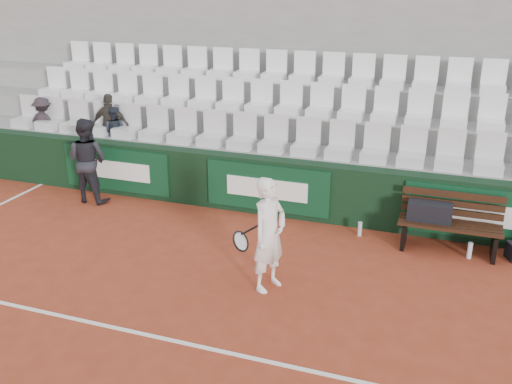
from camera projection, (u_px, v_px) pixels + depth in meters
name	position (u px, v px, depth m)	size (l,w,h in m)	color
ground	(178.00, 342.00, 6.55)	(80.00, 80.00, 0.00)	#9B3A23
court_baseline	(178.00, 342.00, 6.54)	(18.00, 0.06, 0.01)	white
back_barrier	(285.00, 188.00, 9.87)	(18.00, 0.34, 1.00)	black
grandstand_tier_front	(291.00, 176.00, 10.45)	(18.00, 0.95, 1.00)	#969694
grandstand_tier_mid	(305.00, 150.00, 11.20)	(18.00, 0.95, 1.45)	gray
grandstand_tier_back	(317.00, 128.00, 11.96)	(18.00, 0.95, 1.90)	#979794
grandstand_rear_wall	(326.00, 64.00, 12.07)	(18.00, 0.30, 4.40)	gray
seat_row_front	(289.00, 136.00, 10.00)	(11.90, 0.44, 0.63)	silver
seat_row_mid	(304.00, 100.00, 10.68)	(11.90, 0.44, 0.63)	white
seat_row_back	(317.00, 68.00, 11.36)	(11.90, 0.44, 0.63)	white
bench_left	(448.00, 238.00, 8.64)	(1.50, 0.56, 0.45)	#331B0F
sports_bag_left	(430.00, 212.00, 8.65)	(0.65, 0.28, 0.28)	black
water_bottle_near	(360.00, 229.00, 9.19)	(0.07, 0.07, 0.24)	silver
water_bottle_far	(470.00, 250.00, 8.45)	(0.07, 0.07, 0.25)	silver
tennis_player	(269.00, 235.00, 7.43)	(0.77, 0.67, 1.56)	white
ball_kid	(88.00, 160.00, 10.40)	(0.76, 0.60, 1.57)	black
spectator_a	(41.00, 102.00, 11.61)	(0.70, 0.40, 1.08)	#292127
spectator_b	(109.00, 103.00, 11.08)	(0.74, 0.31, 1.26)	#332F29
spectator_c	(112.00, 109.00, 11.10)	(0.50, 0.39, 1.02)	#1F252F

